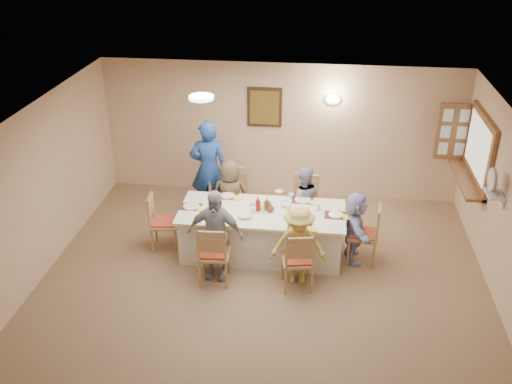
# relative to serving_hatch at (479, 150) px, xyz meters

# --- Properties ---
(ground) EXTENTS (7.00, 7.00, 0.00)m
(ground) POSITION_rel_serving_hatch_xyz_m (-3.21, -2.40, -1.50)
(ground) COLOR #896D4E
(room_walls) EXTENTS (7.00, 7.00, 7.00)m
(room_walls) POSITION_rel_serving_hatch_xyz_m (-3.21, -2.40, 0.01)
(room_walls) COLOR #E8B88D
(room_walls) RESTS_ON ground
(wall_picture) EXTENTS (0.62, 0.05, 0.72)m
(wall_picture) POSITION_rel_serving_hatch_xyz_m (-3.51, 1.06, 0.20)
(wall_picture) COLOR black
(wall_picture) RESTS_ON room_walls
(wall_sconce) EXTENTS (0.26, 0.09, 0.18)m
(wall_sconce) POSITION_rel_serving_hatch_xyz_m (-2.31, 1.04, 0.40)
(wall_sconce) COLOR white
(wall_sconce) RESTS_ON room_walls
(ceiling_light) EXTENTS (0.36, 0.36, 0.05)m
(ceiling_light) POSITION_rel_serving_hatch_xyz_m (-4.21, -0.90, 0.97)
(ceiling_light) COLOR white
(ceiling_light) RESTS_ON room_walls
(serving_hatch) EXTENTS (0.06, 1.50, 1.15)m
(serving_hatch) POSITION_rel_serving_hatch_xyz_m (0.00, 0.00, 0.00)
(serving_hatch) COLOR brown
(serving_hatch) RESTS_ON room_walls
(hatch_sill) EXTENTS (0.30, 1.50, 0.05)m
(hatch_sill) POSITION_rel_serving_hatch_xyz_m (-0.12, 0.00, -0.53)
(hatch_sill) COLOR brown
(hatch_sill) RESTS_ON room_walls
(shutter_door) EXTENTS (0.55, 0.04, 1.00)m
(shutter_door) POSITION_rel_serving_hatch_xyz_m (-0.26, 0.76, 0.00)
(shutter_door) COLOR brown
(shutter_door) RESTS_ON room_walls
(fan_shelf) EXTENTS (0.22, 0.36, 0.03)m
(fan_shelf) POSITION_rel_serving_hatch_xyz_m (-0.08, -1.35, -0.10)
(fan_shelf) COLOR white
(fan_shelf) RESTS_ON room_walls
(desk_fan) EXTENTS (0.30, 0.30, 0.28)m
(desk_fan) POSITION_rel_serving_hatch_xyz_m (-0.11, -1.35, 0.05)
(desk_fan) COLOR #A5A5A8
(desk_fan) RESTS_ON fan_shelf
(dining_table) EXTENTS (2.53, 1.07, 0.76)m
(dining_table) POSITION_rel_serving_hatch_xyz_m (-3.31, -1.06, -1.12)
(dining_table) COLOR silver
(dining_table) RESTS_ON ground
(chair_back_left) EXTENTS (0.56, 0.56, 1.03)m
(chair_back_left) POSITION_rel_serving_hatch_xyz_m (-3.91, -0.26, -0.98)
(chair_back_left) COLOR tan
(chair_back_left) RESTS_ON ground
(chair_back_right) EXTENTS (0.53, 0.53, 0.96)m
(chair_back_right) POSITION_rel_serving_hatch_xyz_m (-2.71, -0.26, -1.02)
(chair_back_right) COLOR tan
(chair_back_right) RESTS_ON ground
(chair_front_left) EXTENTS (0.49, 0.49, 0.96)m
(chair_front_left) POSITION_rel_serving_hatch_xyz_m (-3.91, -1.86, -1.02)
(chair_front_left) COLOR tan
(chair_front_left) RESTS_ON ground
(chair_front_right) EXTENTS (0.53, 0.53, 0.95)m
(chair_front_right) POSITION_rel_serving_hatch_xyz_m (-2.71, -1.86, -1.03)
(chair_front_right) COLOR tan
(chair_front_right) RESTS_ON ground
(chair_left_end) EXTENTS (0.49, 0.49, 0.92)m
(chair_left_end) POSITION_rel_serving_hatch_xyz_m (-4.86, -1.06, -1.04)
(chair_left_end) COLOR tan
(chair_left_end) RESTS_ON ground
(chair_right_end) EXTENTS (0.51, 0.51, 0.95)m
(chair_right_end) POSITION_rel_serving_hatch_xyz_m (-1.76, -1.06, -1.02)
(chair_right_end) COLOR tan
(chair_right_end) RESTS_ON ground
(diner_back_left) EXTENTS (0.70, 0.54, 1.26)m
(diner_back_left) POSITION_rel_serving_hatch_xyz_m (-3.91, -0.38, -0.87)
(diner_back_left) COLOR brown
(diner_back_left) RESTS_ON ground
(diner_back_right) EXTENTS (0.73, 0.64, 1.22)m
(diner_back_right) POSITION_rel_serving_hatch_xyz_m (-2.71, -0.38, -0.89)
(diner_back_right) COLOR #9390B4
(diner_back_right) RESTS_ON ground
(diner_front_left) EXTENTS (0.89, 0.50, 1.41)m
(diner_front_left) POSITION_rel_serving_hatch_xyz_m (-3.91, -1.74, -0.79)
(diner_front_left) COLOR #A19FAA
(diner_front_left) RESTS_ON ground
(diner_front_right) EXTENTS (0.84, 0.55, 1.22)m
(diner_front_right) POSITION_rel_serving_hatch_xyz_m (-2.71, -1.74, -0.89)
(diner_front_right) COLOR gold
(diner_front_right) RESTS_ON ground
(diner_right_end) EXTENTS (1.13, 0.55, 1.15)m
(diner_right_end) POSITION_rel_serving_hatch_xyz_m (-1.89, -1.06, -0.92)
(diner_right_end) COLOR #AEB6EC
(diner_right_end) RESTS_ON ground
(caregiver) EXTENTS (0.78, 0.63, 1.76)m
(caregiver) POSITION_rel_serving_hatch_xyz_m (-4.36, 0.09, -0.62)
(caregiver) COLOR #1F4392
(caregiver) RESTS_ON ground
(placemat_fl) EXTENTS (0.35, 0.26, 0.01)m
(placemat_fl) POSITION_rel_serving_hatch_xyz_m (-3.91, -1.48, -0.74)
(placemat_fl) COLOR #472B19
(placemat_fl) RESTS_ON dining_table
(plate_fl) EXTENTS (0.24, 0.24, 0.01)m
(plate_fl) POSITION_rel_serving_hatch_xyz_m (-3.91, -1.48, -0.73)
(plate_fl) COLOR white
(plate_fl) RESTS_ON dining_table
(napkin_fl) EXTENTS (0.14, 0.14, 0.01)m
(napkin_fl) POSITION_rel_serving_hatch_xyz_m (-3.73, -1.53, -0.73)
(napkin_fl) COLOR #FBFA34
(napkin_fl) RESTS_ON dining_table
(placemat_fr) EXTENTS (0.36, 0.27, 0.01)m
(placemat_fr) POSITION_rel_serving_hatch_xyz_m (-2.71, -1.48, -0.74)
(placemat_fr) COLOR #472B19
(placemat_fr) RESTS_ON dining_table
(plate_fr) EXTENTS (0.23, 0.23, 0.01)m
(plate_fr) POSITION_rel_serving_hatch_xyz_m (-2.71, -1.48, -0.73)
(plate_fr) COLOR white
(plate_fr) RESTS_ON dining_table
(napkin_fr) EXTENTS (0.14, 0.14, 0.01)m
(napkin_fr) POSITION_rel_serving_hatch_xyz_m (-2.53, -1.53, -0.73)
(napkin_fr) COLOR #FBFA34
(napkin_fr) RESTS_ON dining_table
(placemat_bl) EXTENTS (0.34, 0.25, 0.01)m
(placemat_bl) POSITION_rel_serving_hatch_xyz_m (-3.91, -0.64, -0.74)
(placemat_bl) COLOR #472B19
(placemat_bl) RESTS_ON dining_table
(plate_bl) EXTENTS (0.23, 0.23, 0.01)m
(plate_bl) POSITION_rel_serving_hatch_xyz_m (-3.91, -0.64, -0.73)
(plate_bl) COLOR white
(plate_bl) RESTS_ON dining_table
(napkin_bl) EXTENTS (0.15, 0.15, 0.01)m
(napkin_bl) POSITION_rel_serving_hatch_xyz_m (-3.73, -0.69, -0.73)
(napkin_bl) COLOR #FBFA34
(napkin_bl) RESTS_ON dining_table
(placemat_br) EXTENTS (0.34, 0.25, 0.01)m
(placemat_br) POSITION_rel_serving_hatch_xyz_m (-2.71, -0.64, -0.74)
(placemat_br) COLOR #472B19
(placemat_br) RESTS_ON dining_table
(plate_br) EXTENTS (0.26, 0.26, 0.02)m
(plate_br) POSITION_rel_serving_hatch_xyz_m (-2.71, -0.64, -0.73)
(plate_br) COLOR white
(plate_br) RESTS_ON dining_table
(napkin_br) EXTENTS (0.13, 0.13, 0.01)m
(napkin_br) POSITION_rel_serving_hatch_xyz_m (-2.53, -0.69, -0.73)
(napkin_br) COLOR #FBFA34
(napkin_br) RESTS_ON dining_table
(placemat_le) EXTENTS (0.33, 0.25, 0.01)m
(placemat_le) POSITION_rel_serving_hatch_xyz_m (-4.41, -1.06, -0.74)
(placemat_le) COLOR #472B19
(placemat_le) RESTS_ON dining_table
(plate_le) EXTENTS (0.25, 0.25, 0.02)m
(plate_le) POSITION_rel_serving_hatch_xyz_m (-4.41, -1.06, -0.73)
(plate_le) COLOR white
(plate_le) RESTS_ON dining_table
(napkin_le) EXTENTS (0.14, 0.14, 0.01)m
(napkin_le) POSITION_rel_serving_hatch_xyz_m (-4.23, -1.11, -0.73)
(napkin_le) COLOR #FBFA34
(napkin_le) RESTS_ON dining_table
(placemat_re) EXTENTS (0.34, 0.26, 0.01)m
(placemat_re) POSITION_rel_serving_hatch_xyz_m (-2.19, -1.06, -0.74)
(placemat_re) COLOR #472B19
(placemat_re) RESTS_ON dining_table
(plate_re) EXTENTS (0.22, 0.22, 0.01)m
(plate_re) POSITION_rel_serving_hatch_xyz_m (-2.19, -1.06, -0.73)
(plate_re) COLOR white
(plate_re) RESTS_ON dining_table
(napkin_re) EXTENTS (0.14, 0.14, 0.01)m
(napkin_re) POSITION_rel_serving_hatch_xyz_m (-2.01, -1.11, -0.73)
(napkin_re) COLOR #FBFA34
(napkin_re) RESTS_ON dining_table
(teacup_a) EXTENTS (0.15, 0.15, 0.08)m
(teacup_a) POSITION_rel_serving_hatch_xyz_m (-4.08, -1.39, -0.70)
(teacup_a) COLOR white
(teacup_a) RESTS_ON dining_table
(teacup_b) EXTENTS (0.13, 0.13, 0.08)m
(teacup_b) POSITION_rel_serving_hatch_xyz_m (-2.90, -0.58, -0.70)
(teacup_b) COLOR white
(teacup_b) RESTS_ON dining_table
(bowl_a) EXTENTS (0.30, 0.30, 0.05)m
(bowl_a) POSITION_rel_serving_hatch_xyz_m (-3.53, -1.28, -0.71)
(bowl_a) COLOR white
(bowl_a) RESTS_ON dining_table
(bowl_b) EXTENTS (0.21, 0.21, 0.06)m
(bowl_b) POSITION_rel_serving_hatch_xyz_m (-2.96, -0.84, -0.71)
(bowl_b) COLOR white
(bowl_b) RESTS_ON dining_table
(condiment_ketchup) EXTENTS (0.11, 0.11, 0.23)m
(condiment_ketchup) POSITION_rel_serving_hatch_xyz_m (-3.37, -1.05, -0.62)
(condiment_ketchup) COLOR #A3130E
(condiment_ketchup) RESTS_ON dining_table
(condiment_brown) EXTENTS (0.12, 0.13, 0.19)m
(condiment_brown) POSITION_rel_serving_hatch_xyz_m (-3.24, -0.99, -0.65)
(condiment_brown) COLOR #593817
(condiment_brown) RESTS_ON dining_table
(condiment_malt) EXTENTS (0.15, 0.15, 0.14)m
(condiment_malt) POSITION_rel_serving_hatch_xyz_m (-3.18, -1.06, -0.67)
(condiment_malt) COLOR #593817
(condiment_malt) RESTS_ON dining_table
(drinking_glass) EXTENTS (0.07, 0.07, 0.10)m
(drinking_glass) POSITION_rel_serving_hatch_xyz_m (-3.46, -1.01, -0.68)
(drinking_glass) COLOR silver
(drinking_glass) RESTS_ON dining_table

